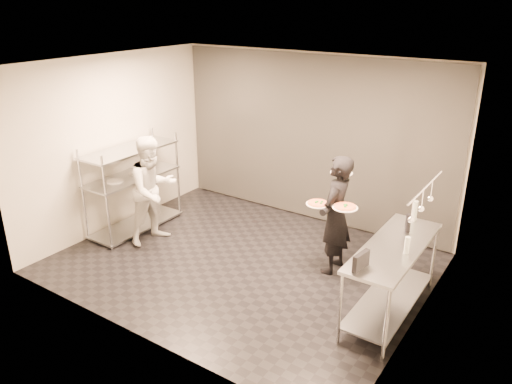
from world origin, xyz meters
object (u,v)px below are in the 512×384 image
Objects in this scene: chef at (153,190)px; bottle_green at (414,211)px; bottle_dark at (408,223)px; pos_monitor at (361,261)px; pizza_plate_far at (345,207)px; waiter at (336,215)px; pizza_plate_near at (318,203)px; prep_counter at (392,268)px; pass_rack at (133,184)px; bottle_clear at (407,245)px; salad_plate at (341,172)px.

chef reaches higher than bottle_green.
chef is 7.39× the size of bottle_dark.
pizza_plate_far is at bearing 130.13° from pos_monitor.
waiter is 6.20× the size of bottle_green.
pizza_plate_near is at bearing 143.05° from pos_monitor.
pizza_plate_near is 1.16× the size of bottle_green.
pos_monitor is at bearing -99.46° from prep_counter.
pass_rack is 5.93× the size of bottle_green.
pass_rack reaches higher than prep_counter.
chef is 3.90m from bottle_clear.
chef is 3.66m from pos_monitor.
pizza_plate_near is 1.51m from pos_monitor.
salad_plate is (-0.31, 0.51, 0.27)m from pizza_plate_far.
bottle_clear is at bearing -72.89° from bottle_dark.
pass_rack is 4.28m from pos_monitor.
waiter is 0.36m from pizza_plate_far.
pass_rack is 0.95× the size of chef.
waiter is 1.03m from bottle_green.
prep_counter is at bearing -25.69° from pizza_plate_far.
bottle_green reaches higher than pizza_plate_near.
bottle_green reaches higher than prep_counter.
pizza_plate_far is 1.06× the size of salad_plate.
salad_plate is 1.36× the size of bottle_dark.
bottle_dark is (3.73, 0.58, 0.19)m from chef.
waiter is at bearing -63.93° from chef.
salad_plate reaches higher than bottle_green.
bottle_green is (0.08, 1.52, 0.04)m from pos_monitor.
chef is at bearing -179.51° from bottle_clear.
pizza_plate_near is (-1.18, 0.35, 0.42)m from prep_counter.
salad_plate is (-0.10, 0.33, 0.51)m from waiter.
salad_plate is 1.12m from bottle_green.
bottle_green is 0.94m from bottle_clear.
pizza_plate_near is 1.37× the size of bottle_dark.
chef is at bearing 179.20° from pos_monitor.
pos_monitor is at bearing -9.67° from pass_rack.
bottle_dark is at bearing 3.41° from pizza_plate_far.
chef is 6.43× the size of pos_monitor.
bottle_dark is at bearing 4.37° from pizza_plate_near.
chef is (0.60, -0.14, 0.08)m from pass_rack.
pizza_plate_far is at bearing -68.36° from chef.
waiter is 1.38m from bottle_clear.
pos_monitor is at bearing -58.44° from salad_plate.
chef reaches higher than bottle_dark.
pizza_plate_near is 1.18m from bottle_dark.
bottle_clear is at bearing -1.39° from pass_rack.
bottle_clear is (0.21, -0.91, -0.03)m from bottle_green.
pizza_plate_far is 1.22× the size of bottle_green.
pizza_plate_far is 1.25× the size of pos_monitor.
salad_plate is 1.15× the size of bottle_green.
pass_rack is at bearing 178.57° from pos_monitor.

